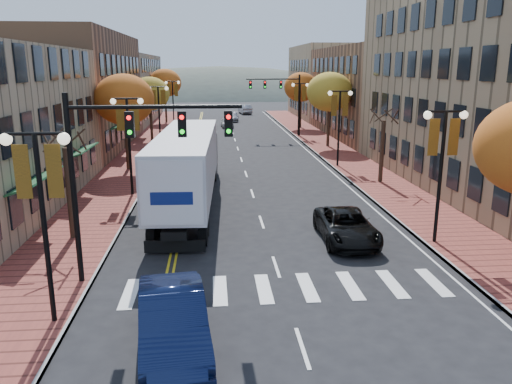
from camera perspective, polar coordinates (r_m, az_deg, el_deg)
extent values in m
plane|color=black|center=(16.79, 4.08, -13.78)|extent=(200.00, 200.00, 0.00)
cube|color=brown|center=(48.22, -12.78, 4.51)|extent=(4.00, 85.00, 0.15)
cube|color=brown|center=(49.13, 8.58, 4.88)|extent=(4.00, 85.00, 0.15)
cube|color=brown|center=(52.74, -21.39, 10.64)|extent=(12.00, 24.00, 11.00)
cube|color=#9E8966|center=(77.09, -16.19, 11.29)|extent=(12.00, 26.00, 9.50)
cube|color=brown|center=(60.45, 15.57, 10.93)|extent=(15.00, 24.00, 10.00)
cube|color=#9E8966|center=(81.41, 10.15, 12.27)|extent=(15.00, 20.00, 11.00)
cylinder|color=#382619|center=(24.23, -20.54, -0.15)|extent=(0.28, 0.28, 4.20)
cylinder|color=#382619|center=(39.54, -14.57, 6.06)|extent=(0.28, 0.28, 4.90)
ellipsoid|color=#C76417|center=(39.26, -14.83, 10.19)|extent=(4.48, 4.48, 3.81)
cylinder|color=#382619|center=(55.30, -11.90, 8.21)|extent=(0.28, 0.28, 4.55)
ellipsoid|color=gold|center=(55.10, -12.04, 10.95)|extent=(4.16, 4.16, 3.54)
cylinder|color=#382619|center=(73.12, -10.28, 9.86)|extent=(0.28, 0.28, 5.04)
ellipsoid|color=#C76417|center=(72.97, -10.38, 12.16)|extent=(4.61, 4.61, 3.92)
cylinder|color=#382619|center=(35.04, 14.19, 4.51)|extent=(0.28, 0.28, 4.20)
cylinder|color=#382619|center=(50.24, 8.28, 8.00)|extent=(0.28, 0.28, 4.90)
ellipsoid|color=gold|center=(50.02, 8.40, 11.26)|extent=(4.48, 4.48, 3.81)
cylinder|color=#382619|center=(65.86, 5.10, 9.45)|extent=(0.28, 0.28, 4.76)
ellipsoid|color=#C76417|center=(65.69, 5.15, 11.87)|extent=(4.35, 4.35, 3.70)
cylinder|color=black|center=(16.23, -22.95, -4.42)|extent=(0.16, 0.16, 6.00)
cylinder|color=black|center=(15.60, -24.01, 6.10)|extent=(1.60, 0.10, 0.10)
sphere|color=#FFF2CC|center=(15.89, -26.69, 5.40)|extent=(0.36, 0.36, 0.36)
sphere|color=#FFF2CC|center=(15.38, -21.12, 5.71)|extent=(0.36, 0.36, 0.36)
cube|color=#B97A18|center=(15.92, -25.15, 2.10)|extent=(0.45, 0.03, 1.60)
cube|color=#B97A18|center=(15.63, -22.05, 2.20)|extent=(0.45, 0.03, 1.60)
cylinder|color=black|center=(31.43, -14.24, 4.83)|extent=(0.16, 0.16, 6.00)
cylinder|color=black|center=(31.11, -14.58, 10.28)|extent=(1.60, 0.10, 0.10)
sphere|color=#FFF2CC|center=(31.26, -16.03, 9.93)|extent=(0.36, 0.36, 0.36)
sphere|color=#FFF2CC|center=(31.00, -13.08, 10.08)|extent=(0.36, 0.36, 0.36)
cube|color=#B97A18|center=(31.27, -15.27, 8.23)|extent=(0.45, 0.03, 1.60)
cube|color=#B97A18|center=(31.12, -13.62, 8.31)|extent=(0.45, 0.03, 1.60)
cylinder|color=black|center=(49.14, -10.99, 8.22)|extent=(0.16, 0.16, 6.00)
cylinder|color=black|center=(48.94, -11.15, 11.72)|extent=(1.60, 0.10, 0.10)
sphere|color=#FFF2CC|center=(49.03, -12.09, 11.50)|extent=(0.36, 0.36, 0.36)
sphere|color=#FFF2CC|center=(48.87, -10.19, 11.58)|extent=(0.36, 0.36, 0.36)
cube|color=#B97A18|center=(49.04, -11.62, 10.41)|extent=(0.45, 0.03, 1.60)
cube|color=#B97A18|center=(48.94, -10.56, 10.45)|extent=(0.45, 0.03, 1.60)
cylinder|color=black|center=(67.01, -9.45, 9.80)|extent=(0.16, 0.16, 6.00)
cylinder|color=black|center=(66.86, -9.55, 12.37)|extent=(1.60, 0.10, 0.10)
sphere|color=#FFF2CC|center=(66.92, -10.24, 12.21)|extent=(0.36, 0.36, 0.36)
sphere|color=#FFF2CC|center=(66.80, -8.85, 12.26)|extent=(0.36, 0.36, 0.36)
cube|color=#B97A18|center=(66.93, -9.90, 11.41)|extent=(0.45, 0.03, 1.60)
cube|color=#B97A18|center=(66.86, -9.12, 11.44)|extent=(0.45, 0.03, 1.60)
cylinder|color=black|center=(23.42, 20.27, 1.29)|extent=(0.16, 0.16, 6.00)
cylinder|color=black|center=(22.98, 20.91, 8.60)|extent=(1.60, 0.10, 0.10)
sphere|color=#FFF2CC|center=(22.66, 19.04, 8.31)|extent=(0.36, 0.36, 0.36)
sphere|color=#FFF2CC|center=(23.35, 22.66, 8.15)|extent=(0.36, 0.36, 0.36)
cube|color=#B97A18|center=(22.91, 19.65, 5.92)|extent=(0.45, 0.03, 1.60)
cube|color=#B97A18|center=(23.30, 21.67, 5.87)|extent=(0.45, 0.03, 1.60)
cylinder|color=black|center=(40.19, 9.44, 7.02)|extent=(0.16, 0.16, 6.00)
cylinder|color=black|center=(39.94, 9.62, 11.29)|extent=(1.60, 0.10, 0.10)
sphere|color=#FFF2CC|center=(39.76, 8.47, 11.11)|extent=(0.36, 0.36, 0.36)
sphere|color=#FFF2CC|center=(40.15, 10.74, 11.04)|extent=(0.36, 0.36, 0.36)
cube|color=#B97A18|center=(39.90, 8.92, 9.73)|extent=(0.45, 0.03, 1.60)
cube|color=#B97A18|center=(40.12, 10.18, 9.71)|extent=(0.45, 0.03, 1.60)
cylinder|color=black|center=(57.71, 5.01, 9.27)|extent=(0.16, 0.16, 6.00)
cylinder|color=black|center=(57.53, 5.08, 12.25)|extent=(1.60, 0.10, 0.10)
sphere|color=#FFF2CC|center=(57.41, 4.27, 12.11)|extent=(0.36, 0.36, 0.36)
sphere|color=#FFF2CC|center=(57.68, 5.88, 12.08)|extent=(0.36, 0.36, 0.36)
cube|color=#B97A18|center=(57.50, 4.61, 11.16)|extent=(0.45, 0.03, 1.60)
cube|color=#B97A18|center=(57.66, 5.50, 11.15)|extent=(0.45, 0.03, 1.60)
cylinder|color=black|center=(18.83, -20.10, -0.10)|extent=(0.20, 0.20, 7.00)
cylinder|color=black|center=(17.80, -11.45, 9.51)|extent=(6.00, 0.14, 0.14)
cube|color=black|center=(17.97, -14.23, 7.48)|extent=(0.30, 0.25, 0.90)
sphere|color=#FF0C0C|center=(17.81, -14.35, 8.22)|extent=(0.16, 0.16, 0.16)
cube|color=black|center=(17.78, -8.44, 7.68)|extent=(0.30, 0.25, 0.90)
sphere|color=#FF0C0C|center=(17.61, -8.50, 8.44)|extent=(0.16, 0.16, 0.16)
cube|color=black|center=(17.76, -3.17, 7.80)|extent=(0.30, 0.25, 0.90)
sphere|color=#FF0C0C|center=(17.59, -3.17, 8.56)|extent=(0.16, 0.16, 0.16)
cylinder|color=black|center=(57.65, 4.93, 9.76)|extent=(0.20, 0.20, 7.00)
cylinder|color=black|center=(57.07, 1.95, 12.78)|extent=(6.00, 0.14, 0.14)
cube|color=black|center=(57.20, 2.86, 12.17)|extent=(0.30, 0.25, 0.90)
sphere|color=#FF0C0C|center=(57.05, 2.88, 12.42)|extent=(0.16, 0.16, 0.16)
cube|color=black|center=(56.98, 1.02, 12.18)|extent=(0.30, 0.25, 0.90)
sphere|color=#FF0C0C|center=(56.84, 1.04, 12.43)|extent=(0.16, 0.16, 0.16)
cube|color=black|center=(56.84, -0.64, 12.17)|extent=(0.30, 0.25, 0.90)
sphere|color=#FF0C0C|center=(56.69, -0.63, 12.42)|extent=(0.16, 0.16, 0.16)
cube|color=black|center=(28.00, -7.78, -0.32)|extent=(1.66, 14.19, 0.38)
cube|color=silver|center=(27.59, -7.91, 3.52)|extent=(3.40, 14.26, 3.05)
cube|color=black|center=(36.31, -6.66, 4.45)|extent=(2.85, 3.37, 2.72)
cylinder|color=black|center=(22.86, -11.83, -4.82)|extent=(0.42, 1.10, 1.09)
cylinder|color=black|center=(22.60, -6.08, -4.80)|extent=(0.42, 1.10, 1.09)
cylinder|color=black|center=(24.08, -11.35, -3.81)|extent=(0.42, 1.10, 1.09)
cylinder|color=black|center=(23.84, -5.90, -3.79)|extent=(0.42, 1.10, 1.09)
cylinder|color=black|center=(35.37, -8.59, 2.06)|extent=(0.42, 1.10, 1.09)
cylinder|color=black|center=(35.20, -4.88, 2.11)|extent=(0.42, 1.10, 1.09)
cylinder|color=black|center=(37.70, -8.23, 2.82)|extent=(0.42, 1.10, 1.09)
cylinder|color=black|center=(37.55, -4.75, 2.87)|extent=(0.42, 1.10, 1.09)
imported|color=#0D1534|center=(14.74, -9.49, -14.35)|extent=(2.46, 5.45, 1.74)
imported|color=black|center=(23.41, 10.29, -3.86)|extent=(2.48, 5.17, 1.42)
imported|color=silver|center=(67.05, -3.33, 7.96)|extent=(1.79, 3.97, 1.32)
imported|color=#95949A|center=(74.31, -2.73, 8.56)|extent=(2.12, 4.57, 1.29)
imported|color=#AEADB5|center=(86.49, -1.27, 9.45)|extent=(2.28, 4.90, 1.55)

